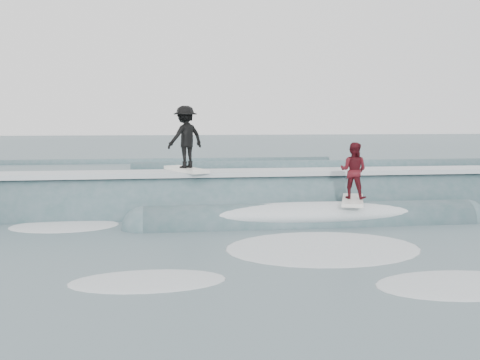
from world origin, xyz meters
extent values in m
plane|color=#425D61|center=(0.00, 0.00, 0.00)|extent=(160.00, 160.00, 0.00)
cylinder|color=#36575B|center=(0.00, 3.36, 0.00)|extent=(18.80, 2.28, 2.28)
cylinder|color=#36575B|center=(1.80, 1.16, 0.00)|extent=(9.00, 1.17, 1.17)
sphere|color=#36575B|center=(-2.70, 1.16, 0.00)|extent=(1.17, 1.17, 1.17)
sphere|color=#36575B|center=(6.30, 1.16, 0.00)|extent=(1.17, 1.17, 1.17)
cube|color=silver|center=(0.00, 3.36, 1.21)|extent=(18.00, 1.30, 0.14)
ellipsoid|color=silver|center=(1.80, 1.16, 0.30)|extent=(7.60, 1.30, 0.60)
cube|color=white|center=(-1.52, 3.36, 1.33)|extent=(1.33, 2.05, 0.10)
imported|color=black|center=(-1.52, 3.36, 2.31)|extent=(1.38, 1.25, 1.86)
cube|color=white|center=(2.96, 1.16, 0.64)|extent=(1.20, 2.07, 0.10)
imported|color=#4D0E15|center=(2.96, 1.16, 1.45)|extent=(0.94, 0.90, 1.53)
ellipsoid|color=silver|center=(2.94, -4.39, 0.00)|extent=(3.01, 2.06, 0.10)
ellipsoid|color=silver|center=(-4.82, 1.81, 0.00)|extent=(3.19, 2.18, 0.10)
ellipsoid|color=silver|center=(-2.43, -3.45, 0.00)|extent=(2.40, 1.63, 0.10)
ellipsoid|color=silver|center=(1.34, -1.48, 0.00)|extent=(4.40, 3.00, 0.10)
cylinder|color=#36575B|center=(-7.16, 14.00, 0.00)|extent=(22.00, 0.70, 0.70)
cylinder|color=#36575B|center=(6.84, 18.00, 0.00)|extent=(22.00, 0.80, 0.80)
cylinder|color=#36575B|center=(-2.34, 22.00, 0.00)|extent=(22.00, 0.60, 0.60)
camera|label=1|loc=(-2.04, -12.76, 2.87)|focal=40.00mm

